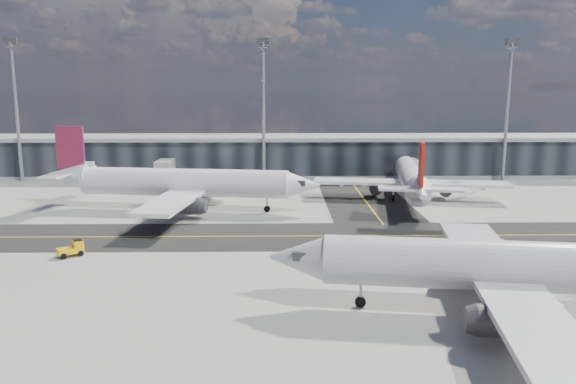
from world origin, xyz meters
name	(u,v)px	position (x,y,z in m)	size (l,w,h in m)	color
ground	(254,245)	(0.00, 0.00, 0.00)	(300.00, 300.00, 0.00)	gray
taxiway_lanes	(285,224)	(3.91, 10.74, 0.01)	(180.00, 63.00, 0.03)	black
terminal_concourse	(265,157)	(0.04, 54.93, 4.09)	(152.00, 19.80, 8.80)	black
floodlight_masts	(263,105)	(0.00, 48.00, 15.61)	(102.50, 0.70, 28.90)	gray
airliner_af	(180,183)	(-12.52, 20.52, 4.34)	(44.31, 37.91, 13.13)	white
airliner_redtail	(411,179)	(25.68, 26.58, 3.87)	(33.83, 39.51, 11.71)	white
airliner_near	(524,267)	(23.92, -22.14, 4.27)	(43.58, 37.29, 12.91)	#B8BABC
baggage_tug	(73,248)	(-20.78, -4.33, 0.90)	(3.15, 2.73, 1.81)	yellow
service_van	(390,181)	(25.35, 42.64, 0.71)	(2.37, 5.14, 1.43)	white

